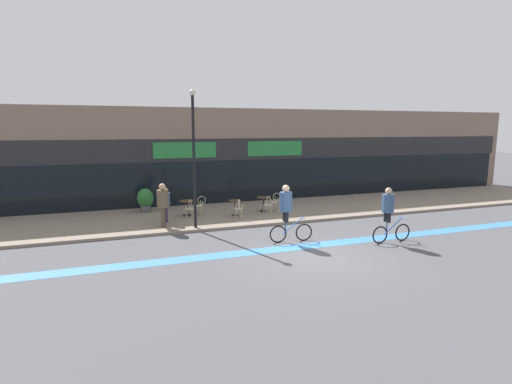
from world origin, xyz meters
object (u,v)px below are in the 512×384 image
lamp_post (194,150)px  cafe_chair_1_near (239,207)px  pedestrian_far_end (166,202)px  pedestrian_near_end (163,201)px  cyclist_0 (287,208)px  planter_pot (145,199)px  bistro_table_1 (235,205)px  bistro_table_0 (187,205)px  bistro_table_2 (263,201)px  cafe_chair_0_side (200,204)px  cafe_chair_2_near (268,203)px  cafe_chair_2_side (275,200)px  cafe_chair_0_near (190,207)px  cyclist_1 (389,211)px

lamp_post → cafe_chair_1_near: bearing=25.6°
pedestrian_far_end → pedestrian_near_end: bearing=75.7°
lamp_post → cyclist_0: bearing=-45.5°
pedestrian_far_end → planter_pot: bearing=-75.2°
lamp_post → cyclist_0: size_ratio=2.60×
cafe_chair_1_near → lamp_post: 3.71m
bistro_table_1 → lamp_post: bearing=-143.0°
bistro_table_0 → planter_pot: 2.37m
bistro_table_2 → planter_pot: bearing=161.8°
cafe_chair_0_side → lamp_post: lamp_post is taller
cafe_chair_2_near → cafe_chair_2_side: (0.62, 0.63, 0.00)m
cafe_chair_0_near → cafe_chair_2_side: 4.44m
bistro_table_0 → cafe_chair_2_near: size_ratio=0.86×
cafe_chair_0_side → cafe_chair_2_near: same height
cafe_chair_1_near → cafe_chair_2_side: bearing=-56.5°
bistro_table_1 → cafe_chair_0_near: (-2.16, 0.17, -0.01)m
cafe_chair_2_near → pedestrian_near_end: 5.28m
bistro_table_0 → cafe_chair_0_side: bearing=0.7°
cyclist_0 → pedestrian_near_end: bearing=144.3°
cafe_chair_1_near → planter_pot: (-3.98, 2.93, 0.12)m
cyclist_1 → pedestrian_far_end: 9.44m
cafe_chair_2_side → pedestrian_near_end: (-5.78, -1.56, 0.59)m
bistro_table_1 → cafe_chair_2_side: bearing=11.6°
cyclist_1 → pedestrian_near_end: cyclist_1 is taller
bistro_table_0 → bistro_table_2: 3.83m
cafe_chair_0_side → cyclist_1: bearing=124.6°
cafe_chair_0_near → cafe_chair_2_near: size_ratio=1.00×
cafe_chair_0_side → cafe_chair_2_side: (3.81, -0.33, 0.00)m
cafe_chair_0_near → lamp_post: 3.33m
bistro_table_1 → cafe_chair_2_side: 2.31m
cafe_chair_2_near → cafe_chair_2_side: same height
cafe_chair_0_near → cyclist_1: cyclist_1 is taller
cafe_chair_2_near → cyclist_0: bearing=163.8°
cafe_chair_0_side → planter_pot: size_ratio=0.76×
lamp_post → pedestrian_near_end: 2.57m
lamp_post → cyclist_0: lamp_post is taller
bistro_table_2 → pedestrian_near_end: pedestrian_near_end is taller
lamp_post → pedestrian_far_end: bearing=126.8°
bistro_table_0 → cyclist_0: size_ratio=0.35×
cafe_chair_0_near → cafe_chair_2_near: (3.81, -0.33, 0.00)m
bistro_table_2 → cyclist_0: bearing=-101.1°
bistro_table_0 → cyclist_1: 9.34m
planter_pot → lamp_post: bearing=-66.6°
lamp_post → cafe_chair_0_near: bearing=87.1°
bistro_table_1 → cafe_chair_2_side: cafe_chair_2_side is taller
cafe_chair_2_side → cyclist_1: bearing=104.2°
cafe_chair_2_side → lamp_post: (-4.52, -2.16, 2.75)m
bistro_table_1 → cyclist_1: bearing=-55.0°
bistro_table_2 → planter_pot: planter_pot is taller
cafe_chair_0_near → pedestrian_far_end: pedestrian_far_end is taller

